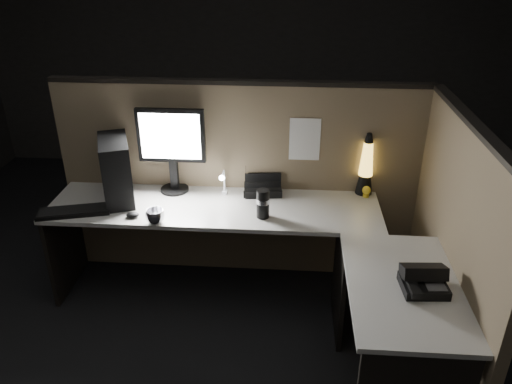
# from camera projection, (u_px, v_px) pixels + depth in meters

# --- Properties ---
(floor) EXTENTS (6.00, 6.00, 0.00)m
(floor) POSITION_uv_depth(u_px,v_px,m) (227.00, 349.00, 3.25)
(floor) COLOR black
(floor) RESTS_ON ground
(room_shell) EXTENTS (6.00, 6.00, 6.00)m
(room_shell) POSITION_uv_depth(u_px,v_px,m) (219.00, 108.00, 2.52)
(room_shell) COLOR silver
(room_shell) RESTS_ON ground
(partition_back) EXTENTS (2.66, 0.06, 1.50)m
(partition_back) POSITION_uv_depth(u_px,v_px,m) (240.00, 183.00, 3.74)
(partition_back) COLOR brown
(partition_back) RESTS_ON ground
(partition_right) EXTENTS (0.06, 1.66, 1.50)m
(partition_right) POSITION_uv_depth(u_px,v_px,m) (452.00, 252.00, 2.91)
(partition_right) COLOR brown
(partition_right) RESTS_ON ground
(desk) EXTENTS (2.60, 1.60, 0.73)m
(desk) POSITION_uv_depth(u_px,v_px,m) (258.00, 254.00, 3.20)
(desk) COLOR #A7A69E
(desk) RESTS_ON ground
(pc_tower) EXTENTS (0.33, 0.46, 0.45)m
(pc_tower) POSITION_uv_depth(u_px,v_px,m) (116.00, 170.00, 3.46)
(pc_tower) COLOR black
(pc_tower) RESTS_ON desk
(monitor) EXTENTS (0.48, 0.21, 0.62)m
(monitor) POSITION_uv_depth(u_px,v_px,m) (171.00, 142.00, 3.52)
(monitor) COLOR black
(monitor) RESTS_ON desk
(keyboard) EXTENTS (0.50, 0.28, 0.02)m
(keyboard) POSITION_uv_depth(u_px,v_px,m) (74.00, 211.00, 3.37)
(keyboard) COLOR black
(keyboard) RESTS_ON desk
(mouse) EXTENTS (0.09, 0.07, 0.03)m
(mouse) POSITION_uv_depth(u_px,v_px,m) (133.00, 215.00, 3.31)
(mouse) COLOR black
(mouse) RESTS_ON desk
(clip_lamp) EXTENTS (0.04, 0.16, 0.20)m
(clip_lamp) POSITION_uv_depth(u_px,v_px,m) (223.00, 182.00, 3.53)
(clip_lamp) COLOR white
(clip_lamp) RESTS_ON desk
(organizer) EXTENTS (0.29, 0.26, 0.20)m
(organizer) POSITION_uv_depth(u_px,v_px,m) (263.00, 185.00, 3.65)
(organizer) COLOR black
(organizer) RESTS_ON desk
(lava_lamp) EXTENTS (0.12, 0.12, 0.46)m
(lava_lamp) POSITION_uv_depth(u_px,v_px,m) (366.00, 169.00, 3.56)
(lava_lamp) COLOR black
(lava_lamp) RESTS_ON desk
(travel_mug) EXTENTS (0.09, 0.09, 0.20)m
(travel_mug) POSITION_uv_depth(u_px,v_px,m) (263.00, 204.00, 3.28)
(travel_mug) COLOR black
(travel_mug) RESTS_ON desk
(steel_mug) EXTENTS (0.13, 0.13, 0.10)m
(steel_mug) POSITION_uv_depth(u_px,v_px,m) (155.00, 216.00, 3.23)
(steel_mug) COLOR #BCBBC3
(steel_mug) RESTS_ON desk
(figurine) EXTENTS (0.06, 0.06, 0.06)m
(figurine) POSITION_uv_depth(u_px,v_px,m) (366.00, 190.00, 3.56)
(figurine) COLOR yellow
(figurine) RESTS_ON desk
(pinned_paper) EXTENTS (0.22, 0.00, 0.31)m
(pinned_paper) POSITION_uv_depth(u_px,v_px,m) (305.00, 139.00, 3.51)
(pinned_paper) COLOR white
(pinned_paper) RESTS_ON partition_back
(desk_phone) EXTENTS (0.24, 0.25, 0.14)m
(desk_phone) POSITION_uv_depth(u_px,v_px,m) (423.00, 280.00, 2.62)
(desk_phone) COLOR black
(desk_phone) RESTS_ON desk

